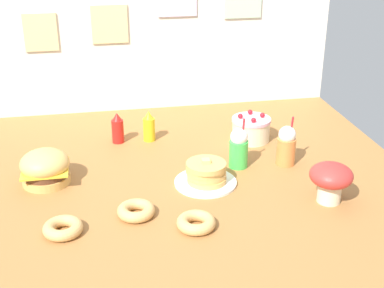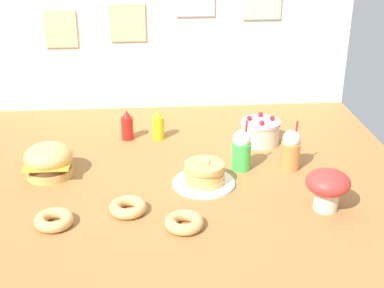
{
  "view_description": "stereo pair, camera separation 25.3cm",
  "coord_description": "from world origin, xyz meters",
  "px_view_note": "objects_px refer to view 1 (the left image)",
  "views": [
    {
      "loc": [
        -0.34,
        -2.25,
        1.22
      ],
      "look_at": [
        0.09,
        0.02,
        0.18
      ],
      "focal_mm": 50.07,
      "sensor_mm": 36.0,
      "label": 1
    },
    {
      "loc": [
        -0.09,
        -2.28,
        1.22
      ],
      "look_at": [
        0.09,
        0.02,
        0.18
      ],
      "focal_mm": 50.07,
      "sensor_mm": 36.0,
      "label": 2
    }
  ],
  "objects_px": {
    "donut_pink_glaze": "(63,228)",
    "donut_vanilla": "(196,222)",
    "orange_float_cup": "(286,146)",
    "pancake_stack": "(206,174)",
    "mustard_bottle": "(149,127)",
    "burger": "(45,168)",
    "donut_chocolate": "(136,210)",
    "layer_cake": "(251,129)",
    "ketchup_bottle": "(118,129)",
    "mushroom_stool": "(331,179)",
    "cream_soda_cup": "(239,148)"
  },
  "relations": [
    {
      "from": "donut_pink_glaze",
      "to": "donut_vanilla",
      "type": "bearing_deg",
      "value": -6.34
    },
    {
      "from": "orange_float_cup",
      "to": "pancake_stack",
      "type": "bearing_deg",
      "value": -163.41
    },
    {
      "from": "pancake_stack",
      "to": "mustard_bottle",
      "type": "relative_size",
      "value": 1.7
    },
    {
      "from": "pancake_stack",
      "to": "orange_float_cup",
      "type": "xyz_separation_m",
      "value": [
        0.44,
        0.13,
        0.05
      ]
    },
    {
      "from": "burger",
      "to": "donut_chocolate",
      "type": "xyz_separation_m",
      "value": [
        0.39,
        -0.38,
        -0.05
      ]
    },
    {
      "from": "orange_float_cup",
      "to": "burger",
      "type": "bearing_deg",
      "value": 179.06
    },
    {
      "from": "layer_cake",
      "to": "ketchup_bottle",
      "type": "xyz_separation_m",
      "value": [
        -0.73,
        0.11,
        0.01
      ]
    },
    {
      "from": "orange_float_cup",
      "to": "donut_chocolate",
      "type": "distance_m",
      "value": 0.87
    },
    {
      "from": "mushroom_stool",
      "to": "pancake_stack",
      "type": "bearing_deg",
      "value": 152.4
    },
    {
      "from": "donut_pink_glaze",
      "to": "cream_soda_cup",
      "type": "bearing_deg",
      "value": 28.04
    },
    {
      "from": "burger",
      "to": "mustard_bottle",
      "type": "xyz_separation_m",
      "value": [
        0.54,
        0.41,
        0.0
      ]
    },
    {
      "from": "mustard_bottle",
      "to": "donut_chocolate",
      "type": "height_order",
      "value": "mustard_bottle"
    },
    {
      "from": "ketchup_bottle",
      "to": "donut_pink_glaze",
      "type": "relative_size",
      "value": 1.08
    },
    {
      "from": "mustard_bottle",
      "to": "donut_pink_glaze",
      "type": "relative_size",
      "value": 1.08
    },
    {
      "from": "donut_pink_glaze",
      "to": "donut_chocolate",
      "type": "distance_m",
      "value": 0.31
    },
    {
      "from": "ketchup_bottle",
      "to": "mushroom_stool",
      "type": "bearing_deg",
      "value": -43.16
    },
    {
      "from": "layer_cake",
      "to": "mushroom_stool",
      "type": "bearing_deg",
      "value": -78.26
    },
    {
      "from": "cream_soda_cup",
      "to": "mushroom_stool",
      "type": "relative_size",
      "value": 1.36
    },
    {
      "from": "mustard_bottle",
      "to": "donut_chocolate",
      "type": "bearing_deg",
      "value": -100.57
    },
    {
      "from": "layer_cake",
      "to": "orange_float_cup",
      "type": "xyz_separation_m",
      "value": [
        0.09,
        -0.32,
        0.04
      ]
    },
    {
      "from": "pancake_stack",
      "to": "donut_vanilla",
      "type": "bearing_deg",
      "value": -108.07
    },
    {
      "from": "burger",
      "to": "ketchup_bottle",
      "type": "xyz_separation_m",
      "value": [
        0.36,
        0.41,
        0.0
      ]
    },
    {
      "from": "layer_cake",
      "to": "cream_soda_cup",
      "type": "height_order",
      "value": "cream_soda_cup"
    },
    {
      "from": "ketchup_bottle",
      "to": "mustard_bottle",
      "type": "distance_m",
      "value": 0.17
    },
    {
      "from": "orange_float_cup",
      "to": "donut_pink_glaze",
      "type": "relative_size",
      "value": 1.61
    },
    {
      "from": "burger",
      "to": "mushroom_stool",
      "type": "relative_size",
      "value": 1.21
    },
    {
      "from": "ketchup_bottle",
      "to": "donut_vanilla",
      "type": "relative_size",
      "value": 1.08
    },
    {
      "from": "mustard_bottle",
      "to": "donut_vanilla",
      "type": "distance_m",
      "value": 0.93
    },
    {
      "from": "ketchup_bottle",
      "to": "donut_pink_glaze",
      "type": "bearing_deg",
      "value": -107.49
    },
    {
      "from": "burger",
      "to": "orange_float_cup",
      "type": "distance_m",
      "value": 1.19
    },
    {
      "from": "donut_chocolate",
      "to": "mushroom_stool",
      "type": "relative_size",
      "value": 0.85
    },
    {
      "from": "donut_chocolate",
      "to": "cream_soda_cup",
      "type": "bearing_deg",
      "value": 34.24
    },
    {
      "from": "pancake_stack",
      "to": "cream_soda_cup",
      "type": "xyz_separation_m",
      "value": [
        0.2,
        0.15,
        0.05
      ]
    },
    {
      "from": "donut_pink_glaze",
      "to": "mushroom_stool",
      "type": "height_order",
      "value": "mushroom_stool"
    },
    {
      "from": "ketchup_bottle",
      "to": "donut_pink_glaze",
      "type": "xyz_separation_m",
      "value": [
        -0.27,
        -0.87,
        -0.05
      ]
    },
    {
      "from": "burger",
      "to": "donut_vanilla",
      "type": "distance_m",
      "value": 0.81
    },
    {
      "from": "ketchup_bottle",
      "to": "orange_float_cup",
      "type": "relative_size",
      "value": 0.67
    },
    {
      "from": "pancake_stack",
      "to": "mushroom_stool",
      "type": "xyz_separation_m",
      "value": [
        0.5,
        -0.26,
        0.06
      ]
    },
    {
      "from": "cream_soda_cup",
      "to": "orange_float_cup",
      "type": "bearing_deg",
      "value": -3.86
    },
    {
      "from": "donut_vanilla",
      "to": "mushroom_stool",
      "type": "bearing_deg",
      "value": 9.27
    },
    {
      "from": "burger",
      "to": "donut_vanilla",
      "type": "xyz_separation_m",
      "value": [
        0.62,
        -0.52,
        -0.05
      ]
    },
    {
      "from": "cream_soda_cup",
      "to": "mushroom_stool",
      "type": "height_order",
      "value": "cream_soda_cup"
    },
    {
      "from": "burger",
      "to": "layer_cake",
      "type": "bearing_deg",
      "value": 15.54
    },
    {
      "from": "pancake_stack",
      "to": "donut_pink_glaze",
      "type": "xyz_separation_m",
      "value": [
        -0.65,
        -0.31,
        -0.02
      ]
    },
    {
      "from": "mustard_bottle",
      "to": "cream_soda_cup",
      "type": "height_order",
      "value": "cream_soda_cup"
    },
    {
      "from": "burger",
      "to": "pancake_stack",
      "type": "height_order",
      "value": "burger"
    },
    {
      "from": "cream_soda_cup",
      "to": "orange_float_cup",
      "type": "xyz_separation_m",
      "value": [
        0.24,
        -0.02,
        0.0
      ]
    },
    {
      "from": "cream_soda_cup",
      "to": "donut_chocolate",
      "type": "distance_m",
      "value": 0.67
    },
    {
      "from": "pancake_stack",
      "to": "donut_chocolate",
      "type": "bearing_deg",
      "value": -147.28
    },
    {
      "from": "donut_chocolate",
      "to": "donut_vanilla",
      "type": "distance_m",
      "value": 0.27
    }
  ]
}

